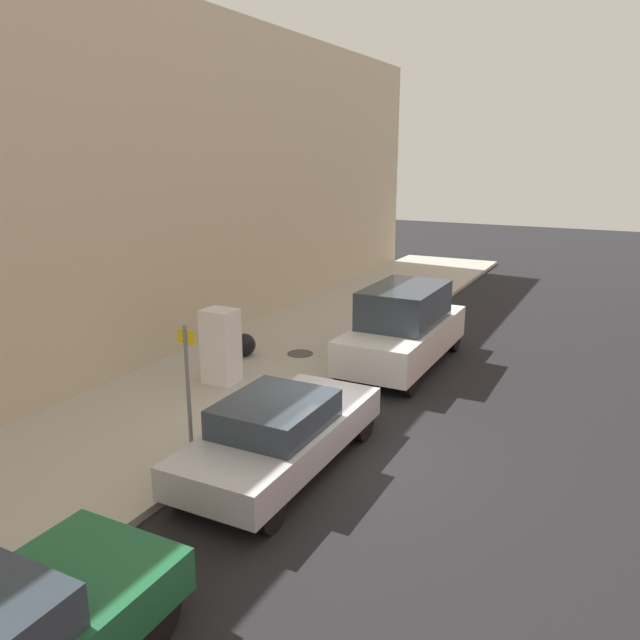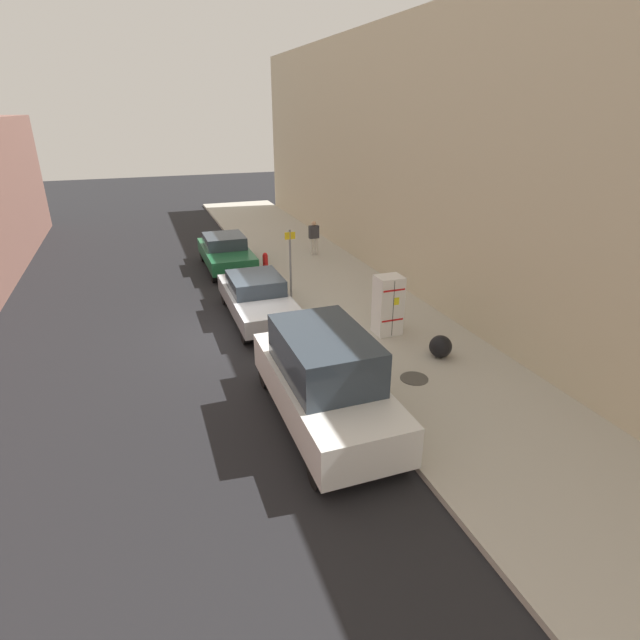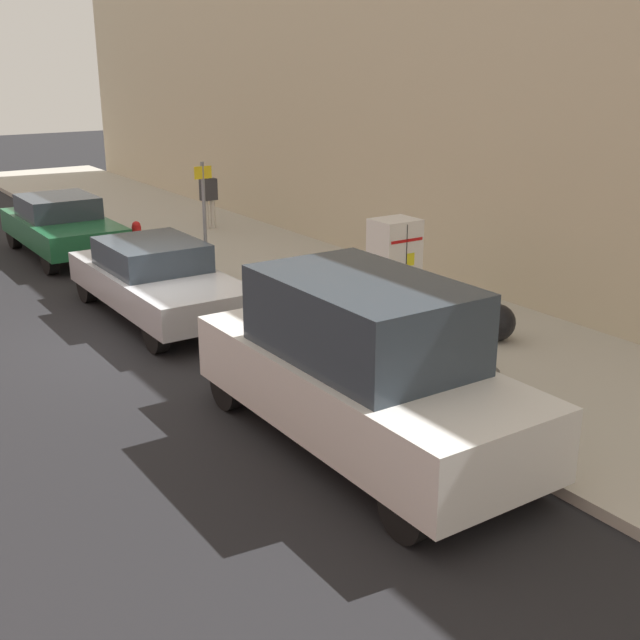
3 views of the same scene
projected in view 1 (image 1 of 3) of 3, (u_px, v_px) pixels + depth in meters
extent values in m
plane|color=black|center=(341.00, 454.00, 11.58)|extent=(80.00, 80.00, 0.00)
cube|color=#B2ADA0|center=(170.00, 410.00, 13.35)|extent=(4.64, 44.00, 0.14)
cube|color=beige|center=(36.00, 190.00, 13.67)|extent=(2.17, 39.60, 9.25)
cube|color=white|center=(221.00, 346.00, 14.57)|extent=(0.76, 0.65, 1.77)
cube|color=black|center=(229.00, 343.00, 14.86)|extent=(0.01, 0.01, 1.68)
cube|color=yellow|center=(225.00, 333.00, 14.84)|extent=(0.16, 0.01, 0.22)
cube|color=red|center=(228.00, 320.00, 14.71)|extent=(0.68, 0.01, 0.05)
cube|color=red|center=(230.00, 357.00, 14.95)|extent=(0.68, 0.01, 0.05)
cylinder|color=#47443F|center=(300.00, 354.00, 16.87)|extent=(0.70, 0.70, 0.02)
cylinder|color=slate|center=(189.00, 397.00, 10.60)|extent=(0.07, 0.07, 2.52)
cube|color=yellow|center=(186.00, 337.00, 10.34)|extent=(0.36, 0.02, 0.24)
sphere|color=black|center=(244.00, 345.00, 16.64)|extent=(0.61, 0.61, 0.61)
cylinder|color=black|center=(54.00, 576.00, 7.68)|extent=(0.22, 0.74, 0.74)
cylinder|color=black|center=(153.00, 618.00, 6.98)|extent=(0.22, 0.74, 0.74)
cube|color=silver|center=(282.00, 437.00, 10.88)|extent=(1.83, 4.59, 0.55)
cube|color=#2D3842|center=(275.00, 413.00, 10.55)|extent=(1.61, 1.93, 0.50)
cylinder|color=black|center=(292.00, 409.00, 12.77)|extent=(0.22, 0.68, 0.68)
cylinder|color=black|center=(362.00, 423.00, 12.07)|extent=(0.22, 0.68, 0.68)
cylinder|color=black|center=(185.00, 485.00, 9.83)|extent=(0.22, 0.68, 0.68)
cylinder|color=black|center=(270.00, 510.00, 9.14)|extent=(0.22, 0.68, 0.68)
cube|color=silver|center=(403.00, 338.00, 16.16)|extent=(1.94, 4.93, 0.85)
cube|color=#2D3842|center=(405.00, 304.00, 15.93)|extent=(1.70, 2.71, 0.95)
cylinder|color=black|center=(398.00, 332.00, 18.26)|extent=(0.22, 0.66, 0.66)
cylinder|color=black|center=(454.00, 339.00, 17.52)|extent=(0.22, 0.66, 0.66)
cylinder|color=black|center=(343.00, 370.00, 15.02)|extent=(0.22, 0.66, 0.66)
cylinder|color=black|center=(409.00, 382.00, 14.28)|extent=(0.22, 0.66, 0.66)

